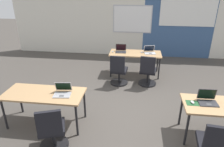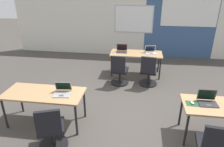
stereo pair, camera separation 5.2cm
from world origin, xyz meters
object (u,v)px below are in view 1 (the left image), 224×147
Objects in this scene: desk_near_left at (44,96)px; chair_near_left_inner at (52,132)px; laptop_near_right_inner at (208,100)px; mouse_far_left at (113,52)px; chair_far_left at (119,72)px; laptop_near_left_inner at (63,92)px; desk_far_center at (135,55)px; mouse_near_right_inner at (192,102)px; laptop_far_left at (121,50)px; mouse_far_right at (142,52)px; laptop_far_right at (150,51)px; chair_far_right at (148,73)px.

chair_near_left_inner is at bearing -59.25° from desk_near_left.
chair_near_left_inner is 2.85m from laptop_near_right_inner.
chair_far_left is (0.27, -0.78, -0.36)m from mouse_far_left.
desk_near_left is 0.41m from laptop_near_left_inner.
desk_far_center is 0.95m from chair_far_left.
chair_near_left_inner is at bearing -110.70° from desk_far_center.
laptop_far_left is (-1.57, 2.86, 0.03)m from mouse_near_right_inner.
chair_near_left_inner is 8.39× the size of mouse_far_left.
laptop_near_right_inner is 3.44m from mouse_far_left.
laptop_near_right_inner is at bearing 139.21° from chair_far_left.
mouse_far_right is 0.12× the size of chair_far_left.
chair_near_left_inner and chair_far_left have the same top height.
chair_far_left is at bearing -118.97° from desk_far_center.
laptop_near_left_inner is (-1.36, -2.79, 0.11)m from desk_far_center.
laptop_far_right is (-0.67, 2.86, 0.03)m from mouse_near_right_inner.
desk_far_center is 0.48m from laptop_far_left.
chair_near_left_inner is 3.26m from chair_far_right.
desk_far_center is at bearing 57.99° from desk_near_left.
desk_far_center is 3.02m from mouse_near_right_inner.
mouse_near_right_inner is (2.86, -0.01, 0.08)m from desk_near_left.
mouse_far_left is (-0.71, -0.02, 0.08)m from desk_far_center.
laptop_far_left is (-0.46, 0.05, 0.11)m from desk_far_center.
laptop_far_left is at bearing 170.44° from laptop_far_right.
chair_far_left is (-0.63, -0.83, -0.36)m from mouse_far_right.
chair_near_left_inner reaches higher than desk_near_left.
mouse_near_right_inner is 2.22m from chair_far_right.
mouse_far_left is at bearing -176.30° from mouse_far_right.
desk_far_center is 3.08m from laptop_near_right_inner.
laptop_far_left is (1.29, 2.85, 0.11)m from desk_near_left.
mouse_far_right reaches higher than desk_far_center.
laptop_near_right_inner is 2.28m from chair_far_right.
laptop_near_right_inner reaches higher than chair_far_right.
chair_far_left is at bearing 12.72° from chair_far_right.
mouse_near_right_inner is (2.47, -0.02, -0.03)m from laptop_near_left_inner.
mouse_far_left reaches higher than desk_far_center.
laptop_far_left is (-0.84, 0.79, 0.39)m from chair_far_right.
chair_near_left_inner is at bearing -94.17° from laptop_near_left_inner.
desk_far_center is 14.56× the size of mouse_near_right_inner.
mouse_far_right is 1.01× the size of mouse_far_left.
desk_far_center is 0.21m from mouse_far_right.
laptop_near_right_inner is 3.10× the size of mouse_far_left.
laptop_far_right is at bearing -136.25° from chair_near_left_inner.
mouse_near_right_inner is 0.32× the size of laptop_far_left.
laptop_near_left_inner is at bearing -111.25° from laptop_far_left.
mouse_far_right is 0.12× the size of chair_far_right.
laptop_near_right_inner is (3.14, 0.06, 0.11)m from desk_near_left.
laptop_far_left reaches higher than chair_near_left_inner.
mouse_near_right_inner is at bearing 133.69° from chair_far_left.
mouse_far_right is 0.88m from chair_far_right.
laptop_far_right reaches higher than chair_far_right.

